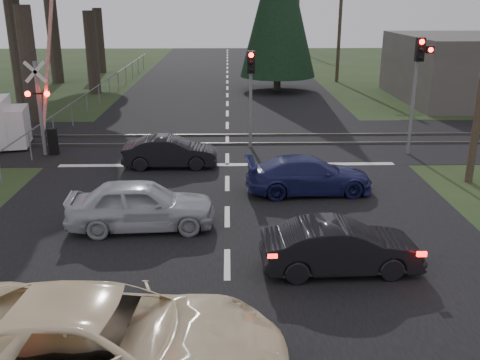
{
  "coord_description": "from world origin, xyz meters",
  "views": [
    {
      "loc": [
        0.05,
        -11.62,
        6.11
      ],
      "look_at": [
        0.37,
        2.55,
        1.3
      ],
      "focal_mm": 40.0,
      "sensor_mm": 36.0,
      "label": 1
    }
  ],
  "objects_px": {
    "utility_pole_mid": "(340,18)",
    "dark_car_far": "(170,152)",
    "dark_hatchback": "(341,247)",
    "traffic_signal_center": "(251,83)",
    "crossing_signal": "(46,106)",
    "traffic_signal_right": "(418,74)",
    "blue_sedan": "(309,175)",
    "cream_coupe": "(104,346)",
    "silver_car": "(141,205)",
    "utility_pole_far": "(298,11)"
  },
  "relations": [
    {
      "from": "traffic_signal_center",
      "to": "silver_car",
      "type": "height_order",
      "value": "traffic_signal_center"
    },
    {
      "from": "traffic_signal_right",
      "to": "dark_car_far",
      "type": "relative_size",
      "value": 1.32
    },
    {
      "from": "dark_car_far",
      "to": "utility_pole_far",
      "type": "bearing_deg",
      "value": -13.41
    },
    {
      "from": "silver_car",
      "to": "blue_sedan",
      "type": "bearing_deg",
      "value": -64.56
    },
    {
      "from": "crossing_signal",
      "to": "dark_car_far",
      "type": "height_order",
      "value": "crossing_signal"
    },
    {
      "from": "dark_car_far",
      "to": "crossing_signal",
      "type": "bearing_deg",
      "value": 70.09
    },
    {
      "from": "utility_pole_far",
      "to": "cream_coupe",
      "type": "height_order",
      "value": "utility_pole_far"
    },
    {
      "from": "utility_pole_mid",
      "to": "blue_sedan",
      "type": "height_order",
      "value": "utility_pole_mid"
    },
    {
      "from": "utility_pole_mid",
      "to": "traffic_signal_right",
      "type": "bearing_deg",
      "value": -92.66
    },
    {
      "from": "utility_pole_mid",
      "to": "cream_coupe",
      "type": "height_order",
      "value": "utility_pole_mid"
    },
    {
      "from": "utility_pole_far",
      "to": "dark_car_far",
      "type": "bearing_deg",
      "value": -102.79
    },
    {
      "from": "silver_car",
      "to": "dark_car_far",
      "type": "xyz_separation_m",
      "value": [
        0.22,
        5.74,
        -0.11
      ]
    },
    {
      "from": "crossing_signal",
      "to": "utility_pole_far",
      "type": "height_order",
      "value": "utility_pole_far"
    },
    {
      "from": "utility_pole_mid",
      "to": "silver_car",
      "type": "height_order",
      "value": "utility_pole_mid"
    },
    {
      "from": "dark_hatchback",
      "to": "silver_car",
      "type": "distance_m",
      "value": 5.68
    },
    {
      "from": "dark_hatchback",
      "to": "silver_car",
      "type": "height_order",
      "value": "silver_car"
    },
    {
      "from": "traffic_signal_center",
      "to": "dark_hatchback",
      "type": "xyz_separation_m",
      "value": [
        1.66,
        -11.04,
        -2.2
      ]
    },
    {
      "from": "utility_pole_far",
      "to": "silver_car",
      "type": "bearing_deg",
      "value": -101.66
    },
    {
      "from": "traffic_signal_center",
      "to": "cream_coupe",
      "type": "xyz_separation_m",
      "value": [
        -2.97,
        -14.99,
        -1.98
      ]
    },
    {
      "from": "utility_pole_far",
      "to": "silver_car",
      "type": "distance_m",
      "value": 54.01
    },
    {
      "from": "crossing_signal",
      "to": "dark_car_far",
      "type": "distance_m",
      "value": 5.61
    },
    {
      "from": "crossing_signal",
      "to": "traffic_signal_right",
      "type": "bearing_deg",
      "value": -1.21
    },
    {
      "from": "traffic_signal_right",
      "to": "crossing_signal",
      "type": "bearing_deg",
      "value": 178.79
    },
    {
      "from": "utility_pole_mid",
      "to": "cream_coupe",
      "type": "relative_size",
      "value": 1.51
    },
    {
      "from": "blue_sedan",
      "to": "dark_car_far",
      "type": "height_order",
      "value": "blue_sedan"
    },
    {
      "from": "traffic_signal_center",
      "to": "cream_coupe",
      "type": "relative_size",
      "value": 0.69
    },
    {
      "from": "traffic_signal_right",
      "to": "cream_coupe",
      "type": "distance_m",
      "value": 16.93
    },
    {
      "from": "silver_car",
      "to": "dark_hatchback",
      "type": "bearing_deg",
      "value": -120.8
    },
    {
      "from": "crossing_signal",
      "to": "dark_car_far",
      "type": "bearing_deg",
      "value": -19.29
    },
    {
      "from": "cream_coupe",
      "to": "dark_hatchback",
      "type": "bearing_deg",
      "value": -44.88
    },
    {
      "from": "utility_pole_far",
      "to": "traffic_signal_center",
      "type": "bearing_deg",
      "value": -99.6
    },
    {
      "from": "blue_sedan",
      "to": "dark_car_far",
      "type": "distance_m",
      "value": 5.69
    },
    {
      "from": "cream_coupe",
      "to": "utility_pole_far",
      "type": "bearing_deg",
      "value": -5.37
    },
    {
      "from": "cream_coupe",
      "to": "silver_car",
      "type": "height_order",
      "value": "cream_coupe"
    },
    {
      "from": "traffic_signal_center",
      "to": "dark_hatchback",
      "type": "distance_m",
      "value": 11.38
    },
    {
      "from": "cream_coupe",
      "to": "dark_car_far",
      "type": "distance_m",
      "value": 12.31
    },
    {
      "from": "traffic_signal_center",
      "to": "blue_sedan",
      "type": "bearing_deg",
      "value": -73.22
    },
    {
      "from": "silver_car",
      "to": "traffic_signal_right",
      "type": "bearing_deg",
      "value": -57.3
    },
    {
      "from": "utility_pole_mid",
      "to": "dark_car_far",
      "type": "bearing_deg",
      "value": -115.86
    },
    {
      "from": "crossing_signal",
      "to": "cream_coupe",
      "type": "height_order",
      "value": "crossing_signal"
    },
    {
      "from": "traffic_signal_right",
      "to": "dark_hatchback",
      "type": "height_order",
      "value": "traffic_signal_right"
    },
    {
      "from": "cream_coupe",
      "to": "blue_sedan",
      "type": "bearing_deg",
      "value": -21.86
    },
    {
      "from": "traffic_signal_right",
      "to": "dark_car_far",
      "type": "distance_m",
      "value": 10.2
    },
    {
      "from": "utility_pole_mid",
      "to": "dark_hatchback",
      "type": "height_order",
      "value": "utility_pole_mid"
    },
    {
      "from": "traffic_signal_right",
      "to": "silver_car",
      "type": "relative_size",
      "value": 1.15
    },
    {
      "from": "utility_pole_mid",
      "to": "silver_car",
      "type": "bearing_deg",
      "value": -111.42
    },
    {
      "from": "silver_car",
      "to": "dark_car_far",
      "type": "height_order",
      "value": "silver_car"
    },
    {
      "from": "cream_coupe",
      "to": "dark_car_far",
      "type": "bearing_deg",
      "value": 5.57
    },
    {
      "from": "silver_car",
      "to": "dark_car_far",
      "type": "bearing_deg",
      "value": -5.47
    },
    {
      "from": "blue_sedan",
      "to": "dark_car_far",
      "type": "xyz_separation_m",
      "value": [
        -4.86,
        2.95,
        -0.02
      ]
    }
  ]
}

